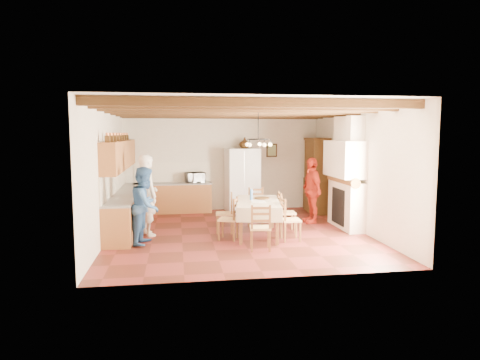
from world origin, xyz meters
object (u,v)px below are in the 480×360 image
hutch (316,175)px  person_woman_red (312,190)px  chair_end_near (260,227)px  dining_table (258,204)px  chair_end_far (256,206)px  refrigerator (242,180)px  chair_right_far (287,212)px  chair_left_far (224,213)px  chair_left_near (228,218)px  person_man (148,195)px  person_woman_blue (145,205)px  microwave (195,177)px  chair_right_near (291,219)px

hutch → person_woman_red: (-0.62, -1.47, -0.25)m
chair_end_near → dining_table: bearing=-91.2°
chair_end_far → person_woman_red: 1.58m
refrigerator → hutch: (2.20, -0.48, 0.16)m
chair_end_near → person_woman_red: (1.88, 2.47, 0.39)m
chair_right_far → chair_end_near: size_ratio=1.00×
chair_left_far → chair_left_near: bearing=7.2°
person_woman_red → person_man: bearing=-83.6°
chair_left_near → person_woman_blue: size_ratio=0.57×
dining_table → chair_left_near: 0.81m
chair_left_far → chair_end_far: size_ratio=1.00×
person_woman_blue → person_woman_red: 4.53m
chair_right_far → microwave: size_ratio=1.72×
refrigerator → hutch: 2.26m
person_woman_blue → dining_table: bearing=-69.1°
chair_right_far → person_woman_blue: bearing=105.7°
chair_right_near → dining_table: bearing=52.4°
dining_table → chair_end_near: bearing=-98.6°
chair_left_near → hutch: bearing=154.0°
person_woman_blue → person_woman_red: person_woman_red is taller
chair_end_near → chair_left_far: bearing=-64.3°
chair_left_near → chair_left_far: bearing=-159.9°
chair_end_near → microwave: 4.66m
chair_end_near → person_woman_blue: size_ratio=0.57×
chair_left_near → chair_right_far: bearing=130.8°
chair_left_near → person_woman_blue: (-1.81, -0.10, 0.36)m
chair_end_far → person_woman_blue: bearing=-138.0°
chair_left_far → chair_right_near: size_ratio=1.00×
chair_left_near → chair_right_far: size_ratio=1.00×
person_man → person_woman_red: 4.32m
person_woman_red → microwave: person_woman_red is taller
refrigerator → chair_left_far: 2.92m
dining_table → chair_left_far: bearing=148.0°
chair_right_far → chair_right_near: bearing=175.3°
chair_end_far → chair_end_near: bearing=-86.3°
person_woman_red → person_woman_blue: bearing=-73.8°
person_man → chair_end_far: bearing=-96.2°
person_man → microwave: 3.09m
hutch → chair_end_far: bearing=-141.5°
chair_right_far → person_woman_blue: 3.41m
dining_table → chair_right_far: bearing=23.5°
person_woman_red → dining_table: bearing=-57.9°
refrigerator → dining_table: (-0.12, -3.21, -0.22)m
chair_right_near → chair_left_near: bearing=80.0°
dining_table → chair_end_near: 1.25m
chair_right_far → person_man: (-3.32, 0.11, 0.47)m
person_man → person_woman_blue: size_ratio=1.14×
chair_right_near → chair_end_far: same height
dining_table → chair_end_far: size_ratio=2.11×
refrigerator → person_woman_red: 2.51m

